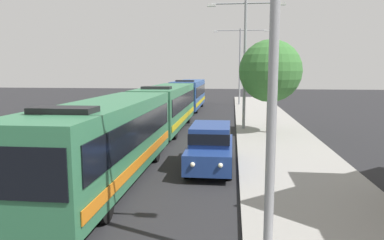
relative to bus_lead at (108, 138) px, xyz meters
name	(u,v)px	position (x,y,z in m)	size (l,w,h in m)	color
bus_lead	(108,138)	(0.00, 0.00, 0.00)	(2.58, 11.50, 3.21)	#33724C
bus_second_in_line	(167,106)	(0.00, 12.27, 0.00)	(2.58, 11.77, 3.21)	#33724C
bus_middle	(189,94)	(0.00, 25.17, 0.00)	(2.58, 10.77, 3.21)	#284C8C
white_suv	(211,145)	(3.70, 2.32, -0.66)	(1.86, 4.81, 1.90)	navy
streetlamp_near	(275,28)	(5.40, -5.38, 3.35)	(5.54, 0.28, 7.99)	gray
streetlamp_mid	(245,53)	(5.40, 12.30, 3.67)	(5.17, 0.28, 8.65)	gray
streetlamp_far	(240,58)	(5.40, 29.97, 3.81)	(6.38, 0.28, 8.74)	gray
roadside_tree	(270,71)	(6.98, 10.88, 2.44)	(4.00, 4.00, 5.99)	#4C3823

